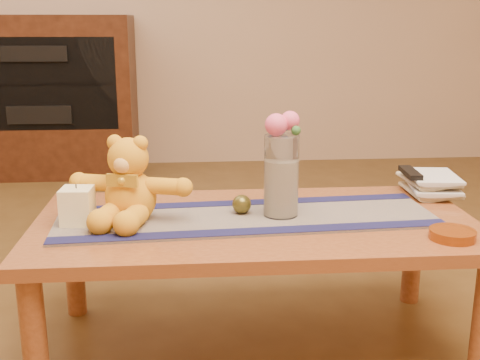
{
  "coord_description": "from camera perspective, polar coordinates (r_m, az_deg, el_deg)",
  "views": [
    {
      "loc": [
        -0.2,
        -1.81,
        1.06
      ],
      "look_at": [
        -0.05,
        0.0,
        0.58
      ],
      "focal_mm": 44.97,
      "sensor_mm": 36.0,
      "label": 1
    }
  ],
  "objects": [
    {
      "name": "amber_dish",
      "position": [
        1.85,
        19.51,
        -4.89
      ],
      "size": [
        0.14,
        0.14,
        0.03
      ],
      "primitive_type": "cylinder",
      "rotation": [
        0.0,
        0.0,
        0.08
      ],
      "color": "#BF5914",
      "rests_on": "coffee_table_top"
    },
    {
      "name": "rose_right",
      "position": [
        1.87,
        4.77,
        5.64
      ],
      "size": [
        0.06,
        0.06,
        0.06
      ],
      "primitive_type": "sphere",
      "color": "#EE5480",
      "rests_on": "glass_vase"
    },
    {
      "name": "stereo_lower",
      "position": [
        4.32,
        -18.1,
        6.16
      ],
      "size": [
        0.42,
        0.28,
        0.12
      ],
      "primitive_type": "cube",
      "color": "black",
      "rests_on": "media_cabinet"
    },
    {
      "name": "runner_border_near",
      "position": [
        1.79,
        1.35,
        -4.87
      ],
      "size": [
        1.2,
        0.13,
        0.0
      ],
      "primitive_type": "cube",
      "rotation": [
        0.0,
        0.0,
        0.06
      ],
      "color": "#151640",
      "rests_on": "persian_runner"
    },
    {
      "name": "leaf_sprig",
      "position": [
        1.86,
        5.33,
        4.7
      ],
      "size": [
        0.03,
        0.03,
        0.03
      ],
      "primitive_type": "sphere",
      "color": "#33662D",
      "rests_on": "glass_vase"
    },
    {
      "name": "candle_wick",
      "position": [
        1.89,
        -15.3,
        -0.58
      ],
      "size": [
        0.0,
        0.0,
        0.01
      ],
      "primitive_type": "cylinder",
      "rotation": [
        0.0,
        0.0,
        -0.07
      ],
      "color": "black",
      "rests_on": "pillar_candle"
    },
    {
      "name": "teddy_bear",
      "position": [
        1.9,
        -10.41,
        0.02
      ],
      "size": [
        0.44,
        0.4,
        0.25
      ],
      "primitive_type": null,
      "rotation": [
        0.0,
        0.0,
        -0.28
      ],
      "color": "orange",
      "rests_on": "persian_runner"
    },
    {
      "name": "blue_flower_back",
      "position": [
        1.9,
        4.16,
        5.28
      ],
      "size": [
        0.04,
        0.04,
        0.04
      ],
      "primitive_type": "sphere",
      "color": "#5250AD",
      "rests_on": "glass_vase"
    },
    {
      "name": "table_leg_bl",
      "position": [
        2.31,
        -15.48,
        -7.47
      ],
      "size": [
        0.07,
        0.07,
        0.41
      ],
      "primitive_type": "cylinder",
      "color": "brown",
      "rests_on": "floor"
    },
    {
      "name": "book_lower",
      "position": [
        2.26,
        15.84,
        -0.65
      ],
      "size": [
        0.2,
        0.25,
        0.02
      ],
      "primitive_type": "imported",
      "rotation": [
        0.0,
        0.0,
        -0.15
      ],
      "color": "beige",
      "rests_on": "book_bottom"
    },
    {
      "name": "stereo_upper",
      "position": [
        4.28,
        -18.53,
        11.39
      ],
      "size": [
        0.42,
        0.28,
        0.1
      ],
      "primitive_type": "cube",
      "color": "black",
      "rests_on": "media_cabinet"
    },
    {
      "name": "book_top",
      "position": [
        2.25,
        15.87,
        0.3
      ],
      "size": [
        0.19,
        0.24,
        0.02
      ],
      "primitive_type": "imported",
      "rotation": [
        0.0,
        0.0,
        -0.12
      ],
      "color": "beige",
      "rests_on": "book_upper"
    },
    {
      "name": "table_leg_fl",
      "position": [
        1.8,
        -18.91,
        -14.44
      ],
      "size": [
        0.07,
        0.07,
        0.41
      ],
      "primitive_type": "cylinder",
      "color": "brown",
      "rests_on": "floor"
    },
    {
      "name": "persian_runner",
      "position": [
        1.92,
        0.65,
        -3.56
      ],
      "size": [
        1.22,
        0.42,
        0.01
      ],
      "primitive_type": "cube",
      "rotation": [
        0.0,
        0.0,
        0.06
      ],
      "color": "#1E163F",
      "rests_on": "coffee_table_top"
    },
    {
      "name": "cabinet_cavity",
      "position": [
        4.2,
        -18.64,
        8.6
      ],
      "size": [
        1.02,
        0.03,
        0.61
      ],
      "primitive_type": "cube",
      "color": "black",
      "rests_on": "media_cabinet"
    },
    {
      "name": "rose_left",
      "position": [
        1.85,
        3.46,
        5.25
      ],
      "size": [
        0.07,
        0.07,
        0.07
      ],
      "primitive_type": "sphere",
      "color": "#EE5480",
      "rests_on": "glass_vase"
    },
    {
      "name": "table_leg_br",
      "position": [
        2.42,
        16.07,
        -6.52
      ],
      "size": [
        0.07,
        0.07,
        0.41
      ],
      "primitive_type": "cylinder",
      "color": "brown",
      "rests_on": "floor"
    },
    {
      "name": "bronze_ball",
      "position": [
        1.94,
        0.16,
        -2.31
      ],
      "size": [
        0.07,
        0.07,
        0.06
      ],
      "primitive_type": "sphere",
      "rotation": [
        0.0,
        0.0,
        0.1
      ],
      "color": "#4D4719",
      "rests_on": "persian_runner"
    },
    {
      "name": "cabinet_shelf",
      "position": [
        4.28,
        -18.37,
        8.73
      ],
      "size": [
        1.02,
        0.2,
        0.02
      ],
      "primitive_type": "cube",
      "color": "black",
      "rests_on": "media_cabinet"
    },
    {
      "name": "runner_border_far",
      "position": [
        2.06,
        0.05,
        -2.17
      ],
      "size": [
        1.2,
        0.13,
        0.0
      ],
      "primitive_type": "cube",
      "rotation": [
        0.0,
        0.0,
        0.06
      ],
      "color": "#151640",
      "rests_on": "persian_runner"
    },
    {
      "name": "floor",
      "position": [
        2.11,
        1.41,
        -15.4
      ],
      "size": [
        5.5,
        5.5,
        0.0
      ],
      "primitive_type": "plane",
      "color": "#503616",
      "rests_on": "ground"
    },
    {
      "name": "potpourri_fill",
      "position": [
        1.91,
        3.91,
        -0.73
      ],
      "size": [
        0.09,
        0.09,
        0.18
      ],
      "primitive_type": "cylinder",
      "color": "beige",
      "rests_on": "glass_vase"
    },
    {
      "name": "blue_flower_side",
      "position": [
        1.88,
        3.02,
        4.95
      ],
      "size": [
        0.04,
        0.04,
        0.04
      ],
      "primitive_type": "sphere",
      "color": "#5250AD",
      "rests_on": "glass_vase"
    },
    {
      "name": "coffee_table_top",
      "position": [
        1.93,
        1.49,
        -4.29
      ],
      "size": [
        1.4,
        0.7,
        0.04
      ],
      "primitive_type": "cube",
      "color": "brown",
      "rests_on": "floor"
    },
    {
      "name": "glass_vase",
      "position": [
        1.9,
        3.94,
        0.4
      ],
      "size": [
        0.11,
        0.11,
        0.26
      ],
      "primitive_type": "cylinder",
      "color": "silver",
      "rests_on": "persian_runner"
    },
    {
      "name": "book_upper",
      "position": [
        2.26,
        15.55,
        -0.14
      ],
      "size": [
        0.17,
        0.23,
        0.02
      ],
      "primitive_type": "imported",
      "rotation": [
        0.0,
        0.0,
        0.04
      ],
      "color": "beige",
      "rests_on": "book_lower"
    },
    {
      "name": "tv_remote",
      "position": [
        2.24,
        15.86,
        0.68
      ],
      "size": [
        0.06,
        0.16,
        0.02
      ],
      "primitive_type": "cube",
      "rotation": [
        0.0,
        0.0,
        -0.07
      ],
      "color": "black",
      "rests_on": "book_top"
    },
    {
      "name": "pillar_candle",
      "position": [
        1.91,
        -15.17,
        -2.37
      ],
      "size": [
        0.1,
        0.1,
        0.11
      ],
      "primitive_type": "cube",
      "rotation": [
        0.0,
        0.0,
        -0.07
      ],
      "color": "#FFF6BB",
      "rests_on": "persian_runner"
    },
    {
      "name": "book_bottom",
      "position": [
        2.27,
        15.66,
        -1.09
      ],
      "size": [
        0.17,
        0.23,
        0.02
      ],
      "primitive_type": "imported",
      "rotation": [
        0.0,
        0.0,
        -0.01
      ],
      "color": "beige",
      "rests_on": "coffee_table_top"
    },
    {
      "name": "media_cabinet",
      "position": [
        4.43,
        -17.81,
        7.54
      ],
      "size": [
        1.2,
        0.5,
        1.1
      ],
      "primitive_type": "cube",
      "color": "black",
      "rests_on": "floor"
    }
  ]
}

